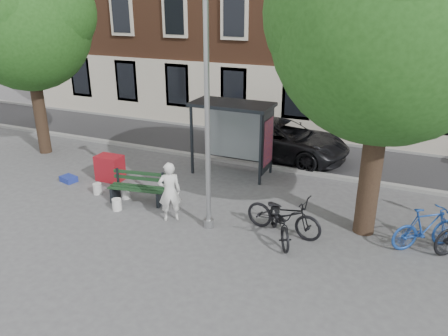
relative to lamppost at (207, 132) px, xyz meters
name	(u,v)px	position (x,y,z in m)	size (l,w,h in m)	color
ground	(209,227)	(0.00, 0.00, -2.78)	(90.00, 90.00, 0.00)	#4C4C4F
road	(282,152)	(0.00, 7.00, -2.78)	(40.00, 4.00, 0.01)	#28282B
curb_near	(266,166)	(0.00, 5.00, -2.72)	(40.00, 0.25, 0.12)	gray
curb_far	(294,138)	(0.00, 9.00, -2.72)	(40.00, 0.25, 0.12)	gray
lamppost	(207,132)	(0.00, 0.00, 0.00)	(0.28, 0.35, 6.11)	#9EA0A3
tree_right	(391,16)	(4.01, 1.38, 2.83)	(5.76, 5.60, 8.20)	black
tree_left	(23,21)	(-8.99, 2.88, 2.43)	(5.18, 4.86, 7.40)	black
bus_shelter	(243,123)	(-0.61, 4.11, -0.87)	(2.85, 1.45, 2.62)	#1E2328
painter	(170,192)	(-1.20, -0.05, -1.90)	(0.64, 0.42, 1.76)	white
bench	(138,189)	(-2.75, 0.60, -2.36)	(1.86, 0.89, 0.92)	#1E2328
bike_a	(284,214)	(2.00, 0.51, -2.21)	(0.76, 2.17, 1.14)	black
bike_b	(426,228)	(5.51, 1.25, -2.21)	(0.54, 1.90, 1.14)	navy
bike_c	(280,221)	(2.00, 0.19, -2.26)	(0.69, 1.99, 1.04)	black
car_dark	(281,139)	(0.11, 6.42, -2.04)	(2.48, 5.38, 1.49)	black
red_stand	(110,168)	(-4.65, 1.66, -2.33)	(0.90, 0.60, 0.90)	maroon
blue_crate	(69,179)	(-5.90, 0.93, -2.68)	(0.55, 0.40, 0.20)	navy
bucket_a	(125,193)	(-3.25, 0.61, -2.60)	(0.28, 0.28, 0.36)	silver
bucket_b	(97,189)	(-4.30, 0.52, -2.60)	(0.28, 0.28, 0.36)	silver
bucket_c	(117,204)	(-3.00, -0.18, -2.60)	(0.28, 0.28, 0.36)	white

